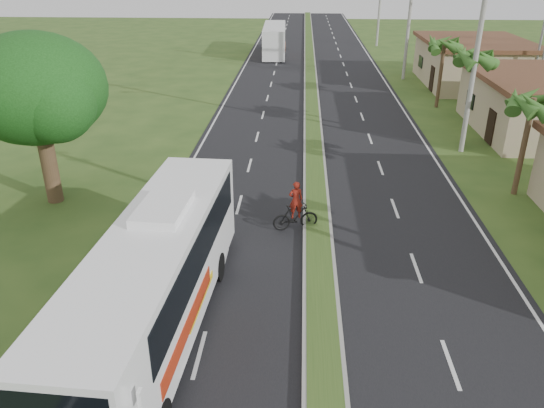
{
  "coord_description": "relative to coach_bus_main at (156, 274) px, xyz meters",
  "views": [
    {
      "loc": [
        -0.78,
        -11.62,
        10.22
      ],
      "look_at": [
        -1.8,
        6.34,
        1.8
      ],
      "focal_mm": 35.0,
      "sensor_mm": 36.0,
      "label": 1
    }
  ],
  "objects": [
    {
      "name": "ground",
      "position": [
        4.78,
        -0.94,
        -2.05
      ],
      "size": [
        180.0,
        180.0,
        0.0
      ],
      "primitive_type": "plane",
      "color": "#304E1C",
      "rests_on": "ground"
    },
    {
      "name": "road_asphalt",
      "position": [
        4.78,
        19.06,
        -2.04
      ],
      "size": [
        14.0,
        160.0,
        0.02
      ],
      "primitive_type": "cube",
      "color": "black",
      "rests_on": "ground"
    },
    {
      "name": "median_strip",
      "position": [
        4.78,
        19.06,
        -1.95
      ],
      "size": [
        1.2,
        160.0,
        0.18
      ],
      "color": "gray",
      "rests_on": "ground"
    },
    {
      "name": "lane_edge_left",
      "position": [
        -1.92,
        19.06,
        -2.05
      ],
      "size": [
        0.12,
        160.0,
        0.01
      ],
      "primitive_type": "cube",
      "color": "silver",
      "rests_on": "ground"
    },
    {
      "name": "lane_edge_right",
      "position": [
        11.48,
        19.06,
        -2.05
      ],
      "size": [
        0.12,
        160.0,
        0.01
      ],
      "primitive_type": "cube",
      "color": "silver",
      "rests_on": "ground"
    },
    {
      "name": "shop_mid",
      "position": [
        18.78,
        21.06,
        -0.19
      ],
      "size": [
        7.6,
        10.6,
        3.67
      ],
      "color": "tan",
      "rests_on": "ground"
    },
    {
      "name": "shop_far",
      "position": [
        18.78,
        35.06,
        -0.12
      ],
      "size": [
        8.6,
        11.6,
        3.82
      ],
      "color": "tan",
      "rests_on": "ground"
    },
    {
      "name": "palm_verge_b",
      "position": [
        14.18,
        11.06,
        2.31
      ],
      "size": [
        2.4,
        2.4,
        5.05
      ],
      "color": "#473321",
      "rests_on": "ground"
    },
    {
      "name": "palm_verge_c",
      "position": [
        13.58,
        18.06,
        3.07
      ],
      "size": [
        2.4,
        2.4,
        5.85
      ],
      "color": "#473321",
      "rests_on": "ground"
    },
    {
      "name": "palm_verge_d",
      "position": [
        14.08,
        27.06,
        2.5
      ],
      "size": [
        2.4,
        2.4,
        5.25
      ],
      "color": "#473321",
      "rests_on": "ground"
    },
    {
      "name": "shade_tree",
      "position": [
        -7.33,
        9.08,
        2.98
      ],
      "size": [
        6.3,
        6.0,
        7.54
      ],
      "color": "#473321",
      "rests_on": "ground"
    },
    {
      "name": "utility_pole_b",
      "position": [
        13.25,
        17.06,
        4.21
      ],
      "size": [
        3.2,
        0.28,
        12.0
      ],
      "color": "gray",
      "rests_on": "ground"
    },
    {
      "name": "utility_pole_c",
      "position": [
        13.28,
        37.06,
        3.62
      ],
      "size": [
        1.6,
        0.28,
        11.0
      ],
      "color": "gray",
      "rests_on": "ground"
    },
    {
      "name": "utility_pole_d",
      "position": [
        13.28,
        57.06,
        3.37
      ],
      "size": [
        1.6,
        0.28,
        10.5
      ],
      "color": "gray",
      "rests_on": "ground"
    },
    {
      "name": "coach_bus_main",
      "position": [
        0.0,
        0.0,
        0.0
      ],
      "size": [
        3.0,
        11.63,
        3.72
      ],
      "rotation": [
        0.0,
        0.0,
        -0.05
      ],
      "color": "white",
      "rests_on": "ground"
    },
    {
      "name": "coach_bus_far",
      "position": [
        0.76,
        49.76,
        -0.22
      ],
      "size": [
        2.76,
        11.11,
        3.21
      ],
      "rotation": [
        0.0,
        0.0,
        0.03
      ],
      "color": "white",
      "rests_on": "ground"
    },
    {
      "name": "motorcyclist",
      "position": [
        3.86,
        6.83,
        -1.3
      ],
      "size": [
        1.95,
        0.99,
        2.14
      ],
      "rotation": [
        0.0,
        0.0,
        0.26
      ],
      "color": "black",
      "rests_on": "ground"
    }
  ]
}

